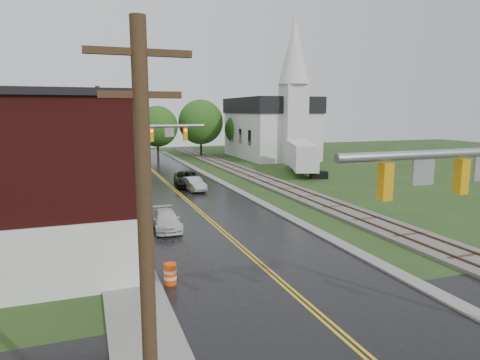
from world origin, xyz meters
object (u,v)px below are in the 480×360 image
utility_pole_a (147,262)px  suv_dark (187,179)px  tree_left_c (20,140)px  church (273,121)px  utility_pole_b (101,152)px  tree_left_e (74,133)px  traffic_signal_near (479,192)px  traffic_signal_far (142,142)px  sedan_silver (194,184)px  utility_pole_c (93,135)px  semi_trailer (301,155)px  construction_barrel (170,274)px  pickup_white (166,220)px

utility_pole_a → suv_dark: 34.74m
tree_left_c → church: bearing=22.2°
utility_pole_a → utility_pole_b: (0.00, 22.00, 0.00)m
utility_pole_b → tree_left_e: (-2.05, 23.90, 0.09)m
tree_left_e → church: bearing=15.2°
church → traffic_signal_near: (-16.53, -51.74, -0.87)m
traffic_signal_far → sedan_silver: size_ratio=1.91×
utility_pole_c → suv_dark: (8.39, -10.53, -3.99)m
suv_dark → sedan_silver: (-0.00, -2.53, -0.10)m
traffic_signal_far → utility_pole_c: bearing=101.1°
suv_dark → sedan_silver: suv_dark is taller
traffic_signal_far → utility_pole_a: 27.20m
tree_left_c → semi_trailer: size_ratio=0.66×
utility_pole_a → utility_pole_c: same height
traffic_signal_near → construction_barrel: 12.17m
construction_barrel → utility_pole_c: bearing=93.7°
traffic_signal_near → sedan_silver: size_ratio=1.91×
utility_pole_b → sedan_silver: utility_pole_b is taller
traffic_signal_far → pickup_white: bearing=-88.2°
tree_left_e → pickup_white: 28.12m
traffic_signal_near → church: bearing=72.3°
tree_left_c → suv_dark: bearing=-22.6°
church → utility_pole_a: (-26.80, -53.74, -1.11)m
tree_left_c → semi_trailer: 30.41m
tree_left_c → suv_dark: (15.44, -6.42, -3.78)m
utility_pole_c → construction_barrel: utility_pole_c is taller
tree_left_e → traffic_signal_near: bearing=-74.3°
utility_pole_c → traffic_signal_far: bearing=-78.9°
church → utility_pole_c: church is taller
utility_pole_b → tree_left_c: size_ratio=1.18×
sedan_silver → semi_trailer: semi_trailer is taller
traffic_signal_near → construction_barrel: (-8.07, 7.93, -4.49)m
church → suv_dark: church is taller
church → sedan_silver: (-18.41, -22.79, -5.20)m
tree_left_c → tree_left_e: bearing=50.2°
traffic_signal_far → traffic_signal_near: bearing=-74.5°
church → suv_dark: size_ratio=3.78×
utility_pole_b → suv_dark: 14.76m
utility_pole_c → sedan_silver: (8.39, -13.05, -4.09)m
church → traffic_signal_far: (-23.47, -26.74, -0.86)m
utility_pole_a → suv_dark: (8.39, 33.47, -3.99)m
tree_left_e → semi_trailer: (25.24, -8.24, -2.61)m
traffic_signal_far → pickup_white: size_ratio=1.82×
sedan_silver → semi_trailer: (14.80, 6.71, 1.57)m
utility_pole_a → tree_left_c: 40.52m
utility_pole_b → tree_left_e: bearing=94.9°
traffic_signal_near → sedan_silver: bearing=93.7°
sedan_silver → construction_barrel: size_ratio=4.04×
traffic_signal_near → tree_left_c: size_ratio=0.96×
traffic_signal_far → tree_left_e: bearing=105.9°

